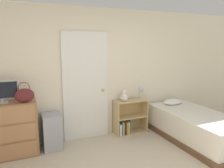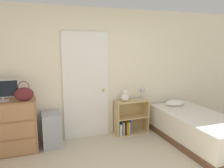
# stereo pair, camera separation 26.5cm
# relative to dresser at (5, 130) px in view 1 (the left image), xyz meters

# --- Properties ---
(wall_back) EXTENTS (10.00, 0.06, 2.55)m
(wall_back) POSITION_rel_dresser_xyz_m (1.61, 0.27, 0.81)
(wall_back) COLOR beige
(wall_back) RESTS_ON ground_plane
(door_closed) EXTENTS (0.90, 0.09, 2.10)m
(door_closed) POSITION_rel_dresser_xyz_m (1.45, 0.22, 0.58)
(door_closed) COLOR white
(door_closed) RESTS_ON ground_plane
(dresser) EXTENTS (1.01, 0.44, 0.92)m
(dresser) POSITION_rel_dresser_xyz_m (0.00, 0.00, 0.00)
(dresser) COLOR #996B47
(dresser) RESTS_ON ground_plane
(tv) EXTENTS (0.51, 0.16, 0.36)m
(tv) POSITION_rel_dresser_xyz_m (-0.00, 0.01, 0.65)
(tv) COLOR #B7B7BC
(tv) RESTS_ON dresser
(handbag) EXTENTS (0.31, 0.12, 0.34)m
(handbag) POSITION_rel_dresser_xyz_m (0.33, -0.12, 0.58)
(handbag) COLOR #591E23
(handbag) RESTS_ON dresser
(storage_bin) EXTENTS (0.32, 0.41, 0.63)m
(storage_bin) POSITION_rel_dresser_xyz_m (0.75, 0.01, -0.15)
(storage_bin) COLOR #999EA8
(storage_bin) RESTS_ON ground_plane
(bookshelf) EXTENTS (0.69, 0.29, 0.71)m
(bookshelf) POSITION_rel_dresser_xyz_m (2.31, 0.08, -0.18)
(bookshelf) COLOR tan
(bookshelf) RESTS_ON ground_plane
(teddy_bear) EXTENTS (0.16, 0.16, 0.25)m
(teddy_bear) POSITION_rel_dresser_xyz_m (2.22, 0.07, 0.35)
(teddy_bear) COLOR silver
(teddy_bear) RESTS_ON bookshelf
(desk_lamp) EXTENTS (0.14, 0.13, 0.28)m
(desk_lamp) POSITION_rel_dresser_xyz_m (2.59, 0.03, 0.44)
(desk_lamp) COLOR #B2B2B7
(desk_lamp) RESTS_ON bookshelf
(bed) EXTENTS (1.00, 1.99, 0.66)m
(bed) POSITION_rel_dresser_xyz_m (3.36, -0.77, -0.18)
(bed) COLOR brown
(bed) RESTS_ON ground_plane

